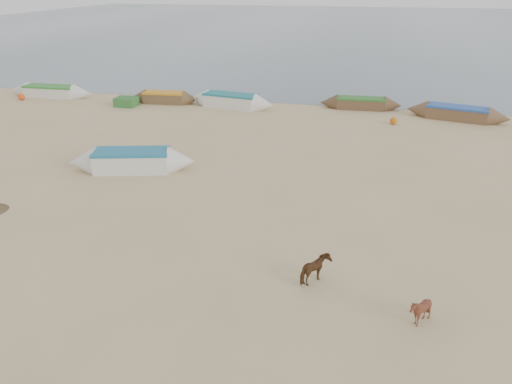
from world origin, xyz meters
TOP-DOWN VIEW (x-y plane):
  - ground at (0.00, 0.00)m, footprint 140.00×140.00m
  - sea at (0.00, 82.00)m, footprint 160.00×160.00m
  - calf_front at (5.59, -1.17)m, footprint 0.84×0.78m
  - calf_right at (2.74, 0.08)m, footprint 0.89×0.99m
  - near_canoe at (-6.70, 7.35)m, footprint 5.96×2.87m
  - waterline_canoes at (0.22, 20.33)m, footprint 51.38×3.55m
  - beach_clutter at (4.40, 19.39)m, footprint 44.14×3.15m

SIDE VIEW (x-z plane):
  - ground at x=0.00m, z-range 0.00..0.00m
  - sea at x=0.00m, z-range 0.01..0.01m
  - beach_clutter at x=4.40m, z-range -0.02..0.62m
  - calf_front at x=5.59m, z-range 0.00..0.81m
  - waterline_canoes at x=0.22m, z-range -0.05..0.90m
  - calf_right at x=2.74m, z-range 0.00..0.88m
  - near_canoe at x=-6.70m, z-range 0.00..0.98m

